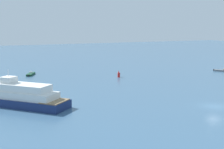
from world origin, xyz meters
name	(u,v)px	position (x,y,z in m)	size (l,w,h in m)	color
ground_plane	(214,106)	(0.00, 0.00, 0.00)	(400.00, 400.00, 0.00)	#3D607F
small_motorboat	(31,74)	(-20.82, 51.15, 0.28)	(3.71, 5.47, 1.02)	#19472D
fishing_skiff	(223,71)	(34.73, 30.37, 0.27)	(3.92, 5.13, 1.00)	slate
white_riverboat	(19,96)	(-30.63, 16.70, 1.76)	(15.76, 17.43, 6.52)	navy
channel_buoy_red	(119,74)	(0.17, 35.72, 0.81)	(0.70, 0.70, 1.90)	red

